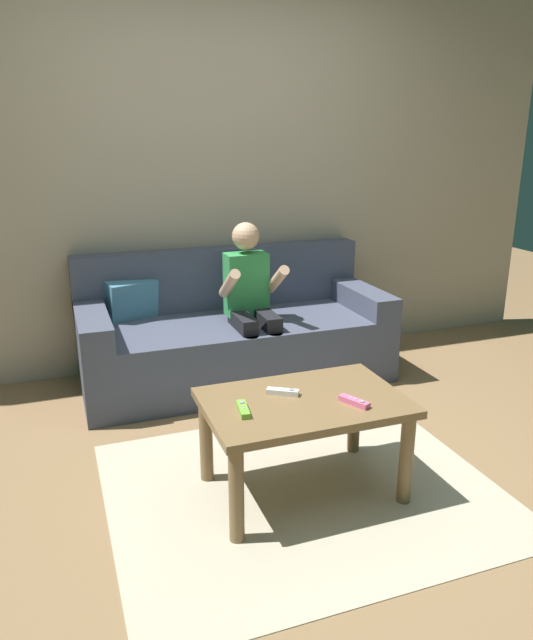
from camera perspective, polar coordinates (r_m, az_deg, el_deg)
The scene contains 9 objects.
ground_plane at distance 2.81m, azimuth 4.40°, elevation -15.49°, with size 10.19×10.19×0.00m, color olive.
wall_back at distance 4.01m, azimuth -5.70°, elevation 13.42°, with size 5.09×0.05×2.50m, color #B2A38E.
couch at distance 3.83m, azimuth -3.28°, elevation -1.49°, with size 1.92×0.80×0.81m.
person_seated_on_couch at distance 3.60m, azimuth -1.49°, elevation 2.11°, with size 0.36×0.44×1.02m.
coffee_table at distance 2.59m, azimuth 3.57°, elevation -9.06°, with size 0.85×0.56×0.44m.
area_rug at distance 2.77m, azimuth 3.43°, elevation -15.84°, with size 1.69×1.42×0.01m, color #BCB299.
game_remote_pink_near_edge at distance 2.53m, azimuth 8.40°, elevation -7.73°, with size 0.09×0.14×0.03m.
game_remote_lime_center at distance 2.44m, azimuth -2.25°, elevation -8.54°, with size 0.06×0.14×0.03m.
game_remote_white_far_corner at distance 2.59m, azimuth 1.57°, elevation -6.89°, with size 0.14×0.10×0.03m.
Camera 1 is at (-1.00, -2.14, 1.52)m, focal length 33.42 mm.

